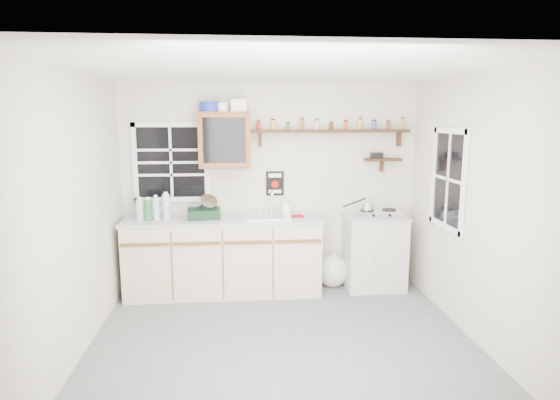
{
  "coord_description": "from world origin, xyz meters",
  "views": [
    {
      "loc": [
        -0.39,
        -4.1,
        2.09
      ],
      "look_at": [
        0.02,
        0.55,
        1.26
      ],
      "focal_mm": 30.0,
      "sensor_mm": 36.0,
      "label": 1
    }
  ],
  "objects_px": {
    "spice_shelf": "(331,130)",
    "right_cabinet": "(374,251)",
    "hotplate": "(378,213)",
    "upper_cabinet": "(225,140)",
    "main_cabinet": "(224,255)",
    "dish_rack": "(205,211)"
  },
  "relations": [
    {
      "from": "right_cabinet",
      "to": "upper_cabinet",
      "type": "height_order",
      "value": "upper_cabinet"
    },
    {
      "from": "right_cabinet",
      "to": "main_cabinet",
      "type": "bearing_deg",
      "value": -179.21
    },
    {
      "from": "main_cabinet",
      "to": "spice_shelf",
      "type": "xyz_separation_m",
      "value": [
        1.31,
        0.21,
        1.47
      ]
    },
    {
      "from": "main_cabinet",
      "to": "spice_shelf",
      "type": "distance_m",
      "value": 1.98
    },
    {
      "from": "right_cabinet",
      "to": "upper_cabinet",
      "type": "bearing_deg",
      "value": 176.24
    },
    {
      "from": "upper_cabinet",
      "to": "spice_shelf",
      "type": "relative_size",
      "value": 0.34
    },
    {
      "from": "dish_rack",
      "to": "main_cabinet",
      "type": "bearing_deg",
      "value": -4.75
    },
    {
      "from": "main_cabinet",
      "to": "right_cabinet",
      "type": "height_order",
      "value": "main_cabinet"
    },
    {
      "from": "spice_shelf",
      "to": "hotplate",
      "type": "distance_m",
      "value": 1.15
    },
    {
      "from": "right_cabinet",
      "to": "hotplate",
      "type": "height_order",
      "value": "hotplate"
    },
    {
      "from": "right_cabinet",
      "to": "dish_rack",
      "type": "relative_size",
      "value": 2.31
    },
    {
      "from": "main_cabinet",
      "to": "upper_cabinet",
      "type": "height_order",
      "value": "upper_cabinet"
    },
    {
      "from": "hotplate",
      "to": "main_cabinet",
      "type": "bearing_deg",
      "value": -179.69
    },
    {
      "from": "right_cabinet",
      "to": "spice_shelf",
      "type": "xyz_separation_m",
      "value": [
        -0.53,
        0.19,
        1.47
      ]
    },
    {
      "from": "hotplate",
      "to": "upper_cabinet",
      "type": "bearing_deg",
      "value": 175.82
    },
    {
      "from": "right_cabinet",
      "to": "dish_rack",
      "type": "bearing_deg",
      "value": -179.31
    },
    {
      "from": "right_cabinet",
      "to": "dish_rack",
      "type": "xyz_separation_m",
      "value": [
        -2.04,
        -0.02,
        0.55
      ]
    },
    {
      "from": "spice_shelf",
      "to": "right_cabinet",
      "type": "bearing_deg",
      "value": -19.65
    },
    {
      "from": "spice_shelf",
      "to": "hotplate",
      "type": "height_order",
      "value": "spice_shelf"
    },
    {
      "from": "right_cabinet",
      "to": "hotplate",
      "type": "xyz_separation_m",
      "value": [
        0.03,
        -0.02,
        0.49
      ]
    },
    {
      "from": "upper_cabinet",
      "to": "spice_shelf",
      "type": "height_order",
      "value": "upper_cabinet"
    },
    {
      "from": "main_cabinet",
      "to": "hotplate",
      "type": "xyz_separation_m",
      "value": [
        1.86,
        0.01,
        0.48
      ]
    }
  ]
}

